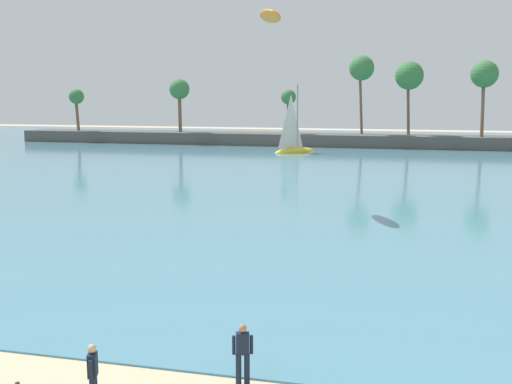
# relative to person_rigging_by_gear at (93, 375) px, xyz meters

# --- Properties ---
(sea) EXTENTS (220.00, 114.89, 0.06)m
(sea) POSITION_rel_person_rigging_by_gear_xyz_m (0.23, 59.86, -0.86)
(sea) COLOR teal
(sea) RESTS_ON ground
(palm_headland) EXTENTS (105.80, 6.03, 13.07)m
(palm_headland) POSITION_rel_person_rigging_by_gear_xyz_m (0.00, 77.32, 1.43)
(palm_headland) COLOR #514C47
(palm_headland) RESTS_ON ground
(person_rigging_by_gear) EXTENTS (0.30, 0.53, 1.67)m
(person_rigging_by_gear) POSITION_rel_person_rigging_by_gear_xyz_m (0.00, 0.00, 0.00)
(person_rigging_by_gear) COLOR #141E33
(person_rigging_by_gear) RESTS_ON ground
(person_at_waterline) EXTENTS (0.53, 0.30, 1.67)m
(person_at_waterline) POSITION_rel_person_rigging_by_gear_xyz_m (3.15, 2.09, 0.00)
(person_at_waterline) COLOR #141E33
(person_at_waterline) RESTS_ON ground
(sailboat_near_shore) EXTENTS (5.65, 6.18, 9.36)m
(sailboat_near_shore) POSITION_rel_person_rigging_by_gear_xyz_m (-7.23, 66.44, 0.01)
(sailboat_near_shore) COLOR yellow
(sailboat_near_shore) RESTS_ON sea
(kite_aloft_high_over_bay) EXTENTS (2.81, 4.18, 1.06)m
(kite_aloft_high_over_bay) POSITION_rel_person_rigging_by_gear_xyz_m (-1.84, 27.51, 11.62)
(kite_aloft_high_over_bay) COLOR orange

